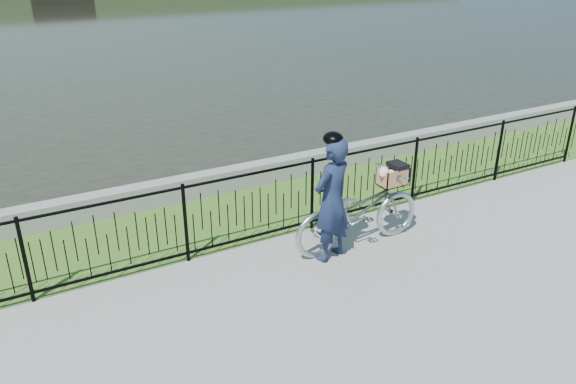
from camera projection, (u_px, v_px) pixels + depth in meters
ground at (310, 298)px, 6.95m from camera, size 120.00×120.00×0.00m
grass_strip at (226, 217)px, 9.03m from camera, size 60.00×2.00×0.01m
water at (22, 20)px, 33.34m from camera, size 120.00×120.00×0.00m
quay_wall at (203, 185)px, 9.75m from camera, size 60.00×0.30×0.40m
fence at (252, 208)px, 8.00m from camera, size 14.00×0.06×1.15m
bicycle_rig at (359, 211)px, 7.97m from camera, size 2.07×0.72×1.17m
cyclist at (332, 199)px, 7.52m from camera, size 0.74×0.60×1.82m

